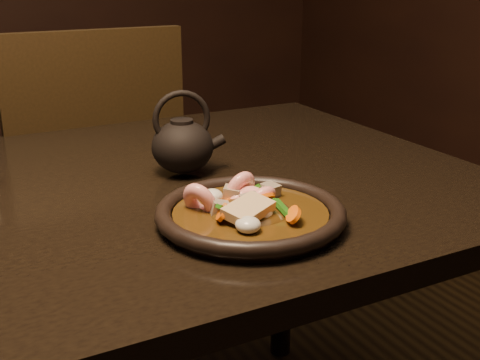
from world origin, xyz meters
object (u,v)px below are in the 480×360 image
table (33,246)px  teapot (183,144)px  chair (91,192)px  plate (250,214)px

table → teapot: (0.28, 0.02, 0.13)m
chair → teapot: 0.64m
plate → chair: bearing=92.8°
table → plate: size_ratio=5.67×
chair → plate: (0.04, -0.83, 0.23)m
plate → teapot: 0.26m
table → chair: (0.24, 0.59, -0.14)m
chair → table: bearing=67.3°
table → plate: plate is taller
table → teapot: 0.31m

